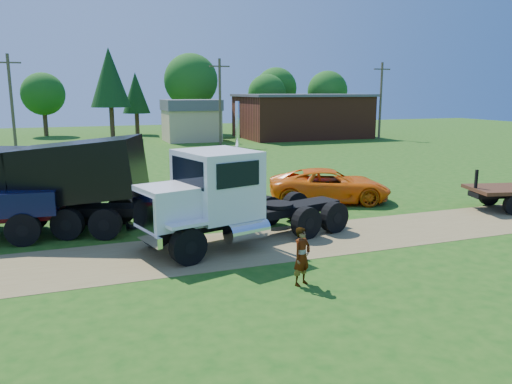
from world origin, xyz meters
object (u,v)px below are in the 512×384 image
object	(u,v)px
white_semi_tractor	(220,198)
spectator_a	(302,256)
black_dump_truck	(41,180)
orange_pickup	(330,186)

from	to	relation	value
white_semi_tractor	spectator_a	bearing A→B (deg)	-91.07
black_dump_truck	orange_pickup	world-z (taller)	black_dump_truck
black_dump_truck	spectator_a	distance (m)	11.62
white_semi_tractor	spectator_a	size ratio (longest dim) A/B	5.09
white_semi_tractor	black_dump_truck	distance (m)	7.59
white_semi_tractor	spectator_a	world-z (taller)	white_semi_tractor
white_semi_tractor	orange_pickup	distance (m)	9.09
white_semi_tractor	orange_pickup	size ratio (longest dim) A/B	1.44
black_dump_truck	orange_pickup	xyz separation A→B (m)	(13.61, 0.86, -1.28)
orange_pickup	spectator_a	distance (m)	11.58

